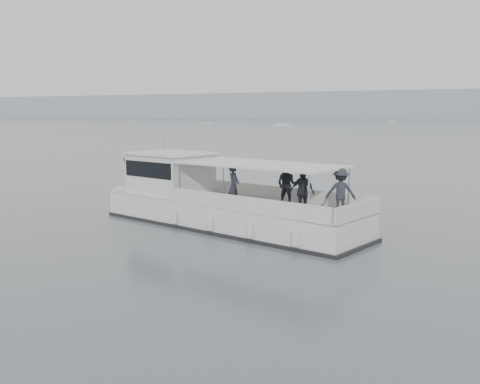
% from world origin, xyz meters
% --- Properties ---
extents(ground, '(1400.00, 1400.00, 0.00)m').
position_xyz_m(ground, '(0.00, 0.00, 0.00)').
color(ground, '#535B61').
rests_on(ground, ground).
extents(headland, '(1400.00, 90.00, 28.00)m').
position_xyz_m(headland, '(0.00, 560.00, 14.00)').
color(headland, '#939EA8').
rests_on(headland, ground).
extents(tour_boat, '(14.35, 6.80, 6.04)m').
position_xyz_m(tour_boat, '(-4.21, 1.24, 0.99)').
color(tour_boat, white).
rests_on(tour_boat, ground).
extents(moored_fleet, '(414.53, 258.91, 8.84)m').
position_xyz_m(moored_fleet, '(-34.29, 232.07, 0.36)').
color(moored_fleet, white).
rests_on(moored_fleet, ground).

